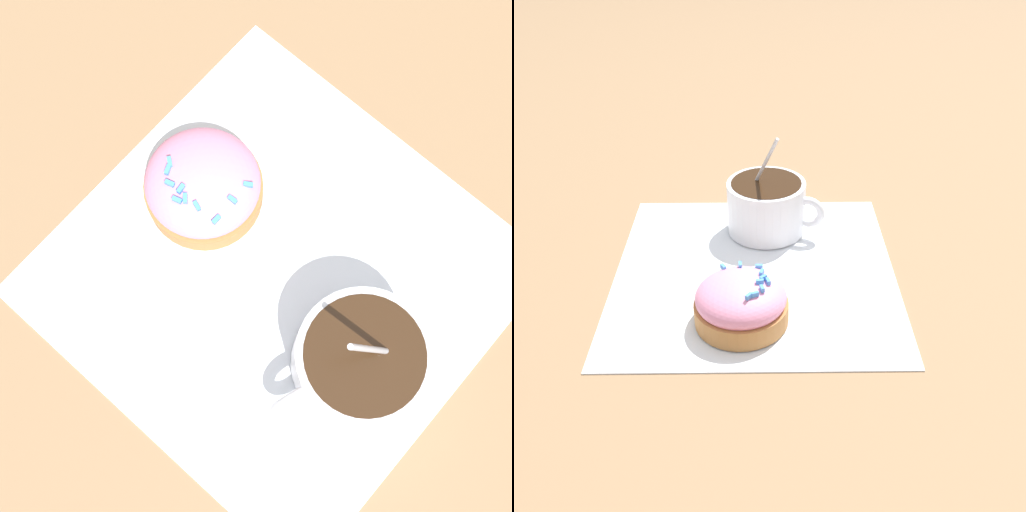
# 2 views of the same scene
# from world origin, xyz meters

# --- Properties ---
(ground_plane) EXTENTS (3.00, 3.00, 0.00)m
(ground_plane) POSITION_xyz_m (0.00, 0.00, 0.00)
(ground_plane) COLOR #93704C
(paper_napkin) EXTENTS (0.31, 0.31, 0.00)m
(paper_napkin) POSITION_xyz_m (0.00, 0.00, 0.00)
(paper_napkin) COLOR white
(paper_napkin) RESTS_ON ground_plane
(coffee_cup) EXTENTS (0.09, 0.11, 0.12)m
(coffee_cup) POSITION_xyz_m (-0.08, 0.01, 0.04)
(coffee_cup) COLOR white
(coffee_cup) RESTS_ON paper_napkin
(frosted_pastry) EXTENTS (0.09, 0.09, 0.05)m
(frosted_pastry) POSITION_xyz_m (0.08, -0.01, 0.02)
(frosted_pastry) COLOR #B2753D
(frosted_pastry) RESTS_ON paper_napkin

